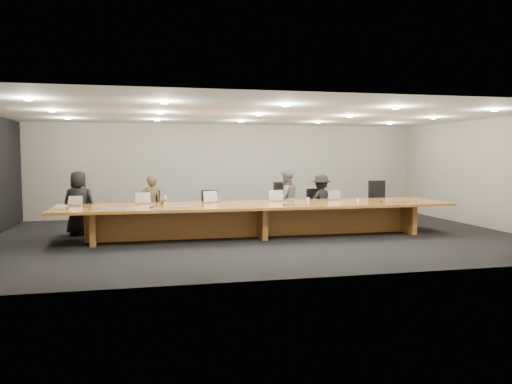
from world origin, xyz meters
TOP-DOWN VIEW (x-y plane):
  - ground at (0.00, 0.00)m, footprint 12.00×12.00m
  - back_wall at (0.00, 4.00)m, footprint 12.00×0.02m
  - conference_table at (0.00, 0.00)m, footprint 9.00×1.80m
  - chair_far_left at (-4.01, 1.28)m, footprint 0.62×0.62m
  - chair_left at (-2.41, 1.29)m, footprint 0.56×0.56m
  - chair_mid_left at (-0.96, 1.29)m, footprint 0.56×0.56m
  - chair_mid_right at (1.03, 1.31)m, footprint 0.67×0.67m
  - chair_right at (1.89, 1.30)m, footprint 0.63×0.63m
  - chair_far_right at (3.74, 1.35)m, footprint 0.65×0.65m
  - person_a at (-4.06, 1.12)m, footprint 0.79×0.57m
  - person_b at (-2.40, 1.16)m, footprint 0.58×0.46m
  - person_c at (1.00, 1.21)m, footprint 0.83×0.72m
  - person_d at (1.98, 1.26)m, footprint 0.96×0.69m
  - laptop_a at (-4.05, 0.34)m, footprint 0.30×0.22m
  - laptop_b at (-2.56, 0.42)m, footprint 0.41×0.34m
  - laptop_c at (-0.99, 0.42)m, footprint 0.44×0.39m
  - laptop_d at (0.56, 0.34)m, footprint 0.40×0.32m
  - laptop_e at (2.04, 0.37)m, footprint 0.34×0.26m
  - water_bottle at (-2.11, 0.06)m, footprint 0.09×0.09m
  - amber_mug at (-2.17, 0.23)m, footprint 0.10×0.10m
  - paper_cup_near at (1.28, 0.28)m, footprint 0.10×0.10m
  - paper_cup_far at (2.46, 0.03)m, footprint 0.08×0.08m
  - notepad at (-4.35, 0.39)m, footprint 0.25×0.20m
  - lime_gadget at (-4.35, 0.41)m, footprint 0.19×0.12m
  - av_box at (-3.38, -0.45)m, footprint 0.20×0.15m
  - mic_left at (-2.42, -0.41)m, footprint 0.16×0.16m
  - mic_center at (0.47, -0.47)m, footprint 0.14×0.14m
  - mic_right at (2.90, -0.32)m, footprint 0.15×0.15m

SIDE VIEW (x-z plane):
  - ground at x=0.00m, z-range 0.00..0.00m
  - chair_right at x=1.89m, z-range 0.00..1.00m
  - chair_mid_left at x=-0.96m, z-range 0.00..1.00m
  - chair_left at x=-2.41m, z-range 0.00..1.02m
  - conference_table at x=0.00m, z-range 0.15..0.90m
  - chair_far_left at x=-4.01m, z-range 0.00..1.04m
  - chair_mid_right at x=1.03m, z-range 0.00..1.19m
  - chair_far_right at x=3.74m, z-range 0.00..1.19m
  - person_d at x=1.98m, z-range 0.00..1.35m
  - person_b at x=-2.40m, z-range 0.00..1.37m
  - person_c at x=1.00m, z-range 0.00..1.48m
  - person_a at x=-4.06m, z-range 0.00..1.50m
  - notepad at x=-4.35m, z-range 0.75..0.76m
  - mic_center at x=0.47m, z-range 0.75..0.78m
  - av_box at x=-3.38m, z-range 0.75..0.78m
  - mic_right at x=2.90m, z-range 0.75..0.78m
  - mic_left at x=-2.42m, z-range 0.75..0.78m
  - lime_gadget at x=-4.35m, z-range 0.76..0.79m
  - paper_cup_far at x=2.46m, z-range 0.75..0.83m
  - amber_mug at x=-2.17m, z-range 0.75..0.84m
  - paper_cup_near at x=1.28m, z-range 0.75..0.85m
  - water_bottle at x=-2.11m, z-range 0.75..0.98m
  - laptop_a at x=-4.05m, z-range 0.75..0.98m
  - laptop_e at x=2.04m, z-range 0.75..1.01m
  - laptop_b at x=-2.56m, z-range 0.75..1.03m
  - laptop_d at x=0.56m, z-range 0.75..1.04m
  - laptop_c at x=-0.99m, z-range 0.75..1.04m
  - back_wall at x=0.00m, z-range 0.00..2.80m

